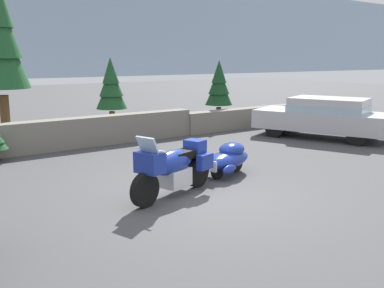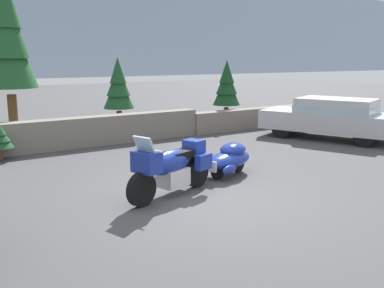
{
  "view_description": "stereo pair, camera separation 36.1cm",
  "coord_description": "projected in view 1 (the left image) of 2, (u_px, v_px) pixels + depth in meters",
  "views": [
    {
      "loc": [
        -4.93,
        -6.63,
        2.73
      ],
      "look_at": [
        0.61,
        1.07,
        0.85
      ],
      "focal_mm": 40.32,
      "sensor_mm": 36.0,
      "label": 1
    },
    {
      "loc": [
        -4.63,
        -6.83,
        2.73
      ],
      "look_at": [
        0.61,
        1.07,
        0.85
      ],
      "focal_mm": 40.32,
      "sensor_mm": 36.0,
      "label": 2
    }
  ],
  "objects": [
    {
      "name": "car_shaped_trailer",
      "position": [
        228.0,
        158.0,
        10.23
      ],
      "size": [
        2.21,
        1.11,
        0.76
      ],
      "color": "black",
      "rests_on": "ground"
    },
    {
      "name": "ground_plane",
      "position": [
        199.0,
        197.0,
        8.63
      ],
      "size": [
        80.0,
        80.0,
        0.0
      ],
      "primitive_type": "plane",
      "color": "#424244"
    },
    {
      "name": "touring_motorcycle",
      "position": [
        173.0,
        166.0,
        8.6
      ],
      "size": [
        2.25,
        1.14,
        1.33
      ],
      "color": "black",
      "rests_on": "ground"
    },
    {
      "name": "stone_guard_wall",
      "position": [
        71.0,
        135.0,
        13.29
      ],
      "size": [
        24.0,
        0.64,
        0.93
      ],
      "color": "slate",
      "rests_on": "ground"
    },
    {
      "name": "sedan_at_right_edge",
      "position": [
        324.0,
        116.0,
        14.98
      ],
      "size": [
        3.34,
        4.85,
        1.41
      ],
      "color": "black",
      "rests_on": "ground"
    },
    {
      "name": "pine_tree_far_right",
      "position": [
        219.0,
        85.0,
        17.52
      ],
      "size": [
        1.11,
        1.11,
        2.68
      ],
      "color": "brown",
      "rests_on": "ground"
    },
    {
      "name": "pine_tree_secondary",
      "position": [
        111.0,
        86.0,
        15.85
      ],
      "size": [
        1.14,
        1.14,
        2.79
      ],
      "color": "brown",
      "rests_on": "ground"
    }
  ]
}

